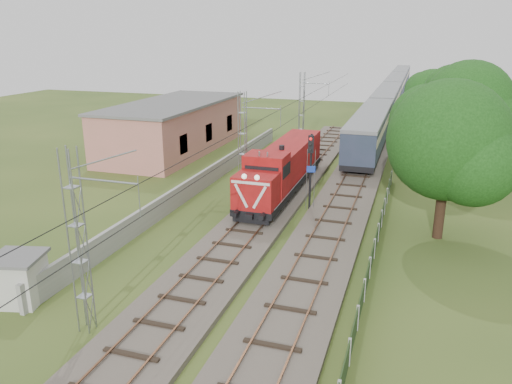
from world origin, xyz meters
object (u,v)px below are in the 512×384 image
(relay_hut, at_px, (19,279))
(locomotive, at_px, (283,167))
(coach_rake, at_px, (392,92))
(signal_post, at_px, (311,159))

(relay_hut, bearing_deg, locomotive, 69.56)
(locomotive, height_order, coach_rake, locomotive)
(locomotive, xyz_separation_m, coach_rake, (5.00, 52.51, 0.44))
(signal_post, bearing_deg, locomotive, 130.56)
(locomotive, relative_size, coach_rake, 0.17)
(locomotive, distance_m, coach_rake, 52.75)
(signal_post, bearing_deg, relay_hut, -121.85)
(locomotive, height_order, signal_post, signal_post)
(locomotive, bearing_deg, signal_post, -49.44)
(coach_rake, xyz_separation_m, relay_hut, (-12.40, -72.36, -1.40))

